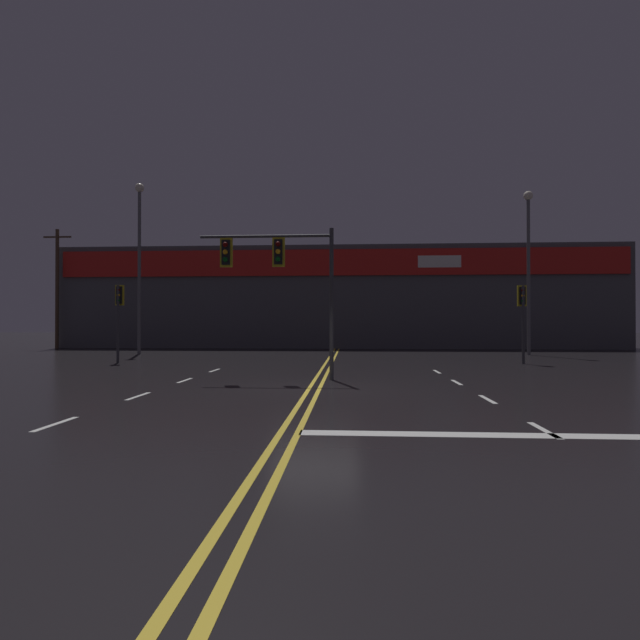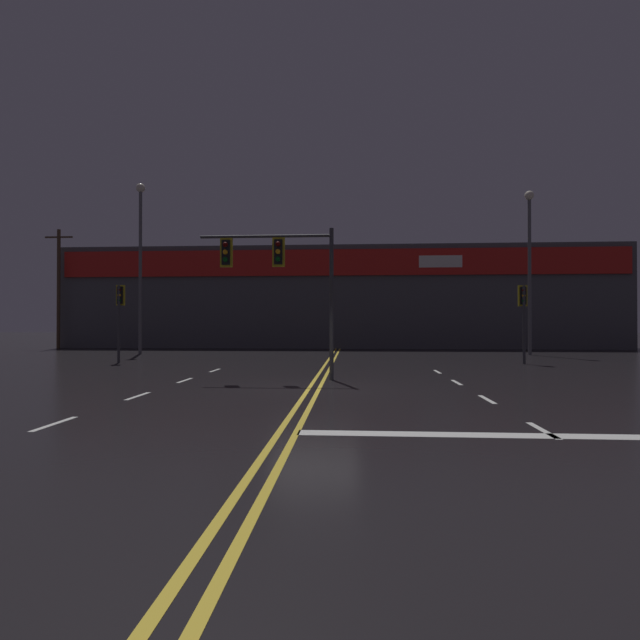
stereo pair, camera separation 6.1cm
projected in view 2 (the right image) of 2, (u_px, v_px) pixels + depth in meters
name	position (u px, v px, depth m)	size (l,w,h in m)	color
ground_plane	(314.00, 389.00, 14.34)	(200.00, 200.00, 0.00)	black
road_markings	(340.00, 394.00, 13.26)	(13.13, 60.00, 0.01)	gold
traffic_signal_median	(276.00, 265.00, 16.80)	(4.54, 0.36, 5.08)	#38383D
traffic_signal_corner_northeast	(523.00, 306.00, 23.44)	(0.42, 0.36, 3.70)	#38383D
traffic_signal_corner_northwest	(120.00, 306.00, 24.13)	(0.42, 0.36, 3.76)	#38383D
streetlight_near_left	(140.00, 247.00, 31.28)	(0.56, 0.56, 10.72)	#59595E
streetlight_median_approach	(530.00, 251.00, 30.22)	(0.56, 0.56, 9.97)	#59595E
building_backdrop	(340.00, 300.00, 42.94)	(43.95, 10.23, 7.97)	#4C4C51
utility_pole_row	(384.00, 275.00, 37.11)	(47.32, 0.26, 11.82)	#4C3828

